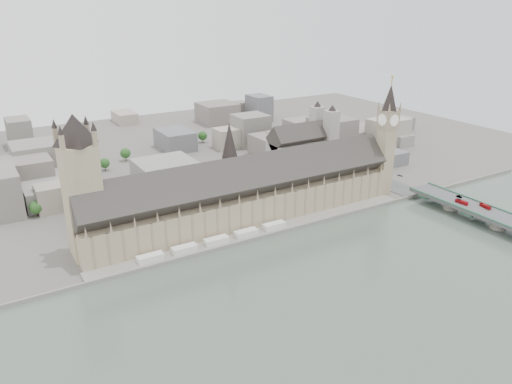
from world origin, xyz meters
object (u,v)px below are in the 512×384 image
palace_of_westminster (245,195)px  car_approach (400,175)px  elizabeth_tower (387,132)px  westminster_abbey (303,149)px  red_bus_north (462,202)px  victoria_tower (81,181)px  car_silver (459,197)px  red_bus_south (485,206)px  westminster_bridge (490,219)px

palace_of_westminster → car_approach: (166.49, -6.61, -11.65)m
elizabeth_tower → westminster_abbey: size_ratio=1.58×
red_bus_north → car_approach: 75.80m
victoria_tower → westminster_abbey: (232.92, 69.00, -30.12)m
car_silver → car_approach: car_approach is taller
palace_of_westminster → car_approach: size_ratio=47.47×
palace_of_westminster → red_bus_north: 178.69m
elizabeth_tower → westminster_abbey: elizabeth_tower is taller
car_silver → palace_of_westminster: bearing=152.2°
palace_of_westminster → red_bus_south: bearing=-30.3°
westminster_bridge → car_silver: (6.42, 35.45, 5.93)m
victoria_tower → westminster_bridge: size_ratio=0.31×
elizabeth_tower → victoria_tower: elizabeth_tower is taller
victoria_tower → car_silver: 303.95m
palace_of_westminster → westminster_abbey: bearing=34.2°
victoria_tower → red_bus_north: victoria_tower is taller
palace_of_westminster → victoria_tower: (-122.00, 6.30, 32.50)m
westminster_abbey → red_bus_north: size_ratio=6.04×
car_approach → car_silver: bearing=-110.3°
victoria_tower → car_approach: victoria_tower is taller
elizabeth_tower → westminster_abbey: (-27.08, 87.00, -33.01)m
palace_of_westminster → car_silver: size_ratio=54.47×
palace_of_westminster → westminster_bridge: size_ratio=0.82×
elizabeth_tower → victoria_tower: (-260.00, 18.00, -2.88)m
westminster_abbey → victoria_tower: bearing=-163.5°
car_silver → westminster_bridge: bearing=-105.0°
car_silver → victoria_tower: bearing=160.2°
victoria_tower → car_silver: (290.42, -78.05, -44.15)m
elizabeth_tower → car_approach: 55.22m
westminster_bridge → car_approach: (4.49, 100.59, 5.94)m
westminster_bridge → car_silver: size_ratio=66.81×
westminster_abbey → car_approach: size_ratio=12.18×
westminster_abbey → elizabeth_tower: bearing=-72.7°
red_bus_south → car_approach: bearing=103.6°
westminster_bridge → westminster_abbey: size_ratio=4.78×
westminster_abbey → red_bus_north: 164.82m
red_bus_north → palace_of_westminster: bearing=150.9°
victoria_tower → red_bus_south: size_ratio=9.13×
red_bus_north → car_silver: size_ratio=2.31×
victoria_tower → red_bus_south: victoria_tower is taller
red_bus_north → victoria_tower: bearing=160.8°
westminster_abbey → car_approach: (55.57, -81.91, -14.02)m
victoria_tower → car_approach: 292.13m
red_bus_south → car_approach: size_ratio=1.96×
palace_of_westminster → westminster_abbey: size_ratio=3.90×
red_bus_north → car_silver: (10.01, 10.22, -0.77)m
red_bus_south → red_bus_north: bearing=132.2°
palace_of_westminster → victoria_tower: size_ratio=2.65×
red_bus_north → red_bus_south: red_bus_north is taller
westminster_abbey → red_bus_south: westminster_abbey is taller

